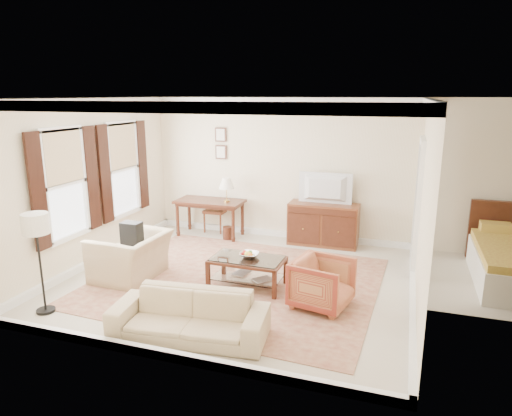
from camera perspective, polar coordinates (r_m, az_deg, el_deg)
The scene contains 20 objects.
room_shell at distance 7.02m, azimuth -2.36°, elevation 10.08°, with size 5.51×5.01×2.91m.
window_front at distance 7.93m, azimuth -22.78°, elevation 2.74°, with size 0.12×1.56×1.80m, color #CCB284, non-canonical shape.
window_rear at distance 9.18m, azimuth -16.28°, elevation 4.68°, with size 0.12×1.56×1.80m, color #CCB284, non-canonical shape.
doorway at distance 8.27m, azimuth 19.50°, elevation 0.08°, with size 0.10×1.12×2.25m, color white, non-canonical shape.
rug at distance 7.50m, azimuth -2.43°, elevation -9.12°, with size 4.40×3.77×0.01m, color brown.
writing_desk at distance 9.70m, azimuth -5.79°, elevation 0.34°, with size 1.42×0.71×0.78m.
desk_chair at distance 10.06m, azimuth -5.08°, elevation 0.01°, with size 0.45×0.45×1.05m, color brown, non-canonical shape.
desk_lamp at distance 9.47m, azimuth -3.70°, elevation 2.28°, with size 0.32×0.32×0.50m, color silver, non-canonical shape.
framed_prints at distance 9.83m, azimuth -4.42°, elevation 8.08°, with size 0.25×0.04×0.68m, color #462014, non-canonical shape.
sideboard at distance 9.23m, azimuth 8.41°, elevation -2.02°, with size 1.38×0.53×0.85m, color brown.
tv at distance 9.00m, azimuth 8.60°, elevation 3.62°, with size 1.00×0.58×0.13m, color black.
coffee_table at distance 7.18m, azimuth -1.08°, elevation -7.06°, with size 1.15×0.69×0.48m.
fruit_bowl at distance 7.14m, azimuth -0.84°, elevation -5.78°, with size 0.42×0.42×0.10m, color silver.
book_a at distance 7.42m, azimuth -2.49°, elevation -7.89°, with size 0.28×0.04×0.38m, color brown.
book_b at distance 7.19m, azimuth 0.38°, elevation -8.63°, with size 0.28×0.03×0.38m, color brown.
striped_armchair at distance 6.58m, azimuth 8.27°, elevation -9.03°, with size 0.76×0.71×0.78m, color maroon.
club_armchair at distance 7.75m, azimuth -15.43°, elevation -4.92°, with size 1.15×0.75×1.00m, color #C8B487.
backpack at distance 7.75m, azimuth -15.28°, elevation -2.97°, with size 0.32×0.22×0.40m, color black.
sofa at distance 5.83m, azimuth -8.37°, elevation -12.37°, with size 1.93×0.56×0.76m, color #C8B487.
floor_lamp at distance 6.77m, azimuth -25.78°, elevation -2.62°, with size 0.35×0.35×1.42m.
Camera 1 is at (2.47, -6.55, 2.96)m, focal length 32.00 mm.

